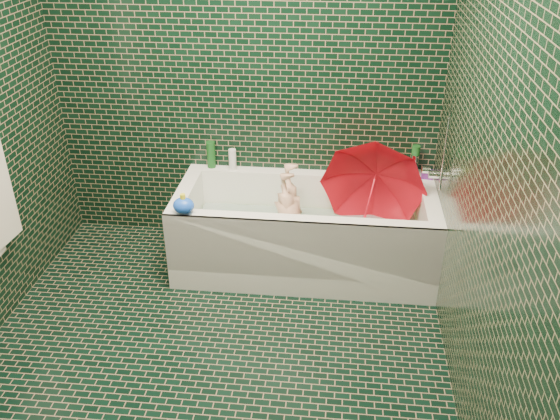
# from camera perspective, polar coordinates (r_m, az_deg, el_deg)

# --- Properties ---
(floor) EXTENTS (2.80, 2.80, 0.00)m
(floor) POSITION_cam_1_polar(r_m,az_deg,el_deg) (3.38, -6.82, -14.52)
(floor) COLOR black
(floor) RESTS_ON ground
(wall_back) EXTENTS (2.80, 0.00, 2.80)m
(wall_back) POSITION_cam_1_polar(r_m,az_deg,el_deg) (3.98, -3.55, 13.40)
(wall_back) COLOR black
(wall_back) RESTS_ON floor
(wall_front) EXTENTS (2.80, 0.00, 2.80)m
(wall_front) POSITION_cam_1_polar(r_m,az_deg,el_deg) (1.58, -20.69, -15.81)
(wall_front) COLOR black
(wall_front) RESTS_ON floor
(wall_right) EXTENTS (0.00, 2.80, 2.80)m
(wall_right) POSITION_cam_1_polar(r_m,az_deg,el_deg) (2.68, 19.72, 3.79)
(wall_right) COLOR black
(wall_right) RESTS_ON floor
(bathtub) EXTENTS (1.70, 0.75, 0.55)m
(bathtub) POSITION_cam_1_polar(r_m,az_deg,el_deg) (3.99, 2.39, -2.86)
(bathtub) COLOR white
(bathtub) RESTS_ON floor
(bath_mat) EXTENTS (1.35, 0.47, 0.01)m
(bath_mat) POSITION_cam_1_polar(r_m,az_deg,el_deg) (4.03, 2.39, -3.40)
(bath_mat) COLOR green
(bath_mat) RESTS_ON bathtub
(water) EXTENTS (1.48, 0.53, 0.00)m
(water) POSITION_cam_1_polar(r_m,az_deg,el_deg) (3.96, 2.44, -1.64)
(water) COLOR silver
(water) RESTS_ON bathtub
(faucet) EXTENTS (0.18, 0.19, 0.55)m
(faucet) POSITION_cam_1_polar(r_m,az_deg,el_deg) (3.78, 15.02, 3.84)
(faucet) COLOR silver
(faucet) RESTS_ON wall_right
(child) EXTENTS (0.86, 0.41, 0.26)m
(child) POSITION_cam_1_polar(r_m,az_deg,el_deg) (3.96, 1.18, -1.44)
(child) COLOR tan
(child) RESTS_ON bathtub
(umbrella) EXTENTS (0.93, 0.82, 0.87)m
(umbrella) POSITION_cam_1_polar(r_m,az_deg,el_deg) (3.84, 8.67, 1.29)
(umbrella) COLOR red
(umbrella) RESTS_ON bathtub
(soap_bottle_a) EXTENTS (0.10, 0.10, 0.23)m
(soap_bottle_a) POSITION_cam_1_polar(r_m,az_deg,el_deg) (4.14, 13.01, 2.98)
(soap_bottle_a) COLOR white
(soap_bottle_a) RESTS_ON bathtub
(soap_bottle_b) EXTENTS (0.09, 0.09, 0.18)m
(soap_bottle_b) POSITION_cam_1_polar(r_m,az_deg,el_deg) (4.14, 13.93, 2.85)
(soap_bottle_b) COLOR #59207A
(soap_bottle_b) RESTS_ON bathtub
(soap_bottle_c) EXTENTS (0.15, 0.15, 0.19)m
(soap_bottle_c) POSITION_cam_1_polar(r_m,az_deg,el_deg) (4.13, 11.93, 3.05)
(soap_bottle_c) COLOR #154A1A
(soap_bottle_c) RESTS_ON bathtub
(bottle_right_tall) EXTENTS (0.06, 0.06, 0.23)m
(bottle_right_tall) POSITION_cam_1_polar(r_m,az_deg,el_deg) (4.10, 12.82, 4.54)
(bottle_right_tall) COLOR #154A1A
(bottle_right_tall) RESTS_ON bathtub
(bottle_right_pump) EXTENTS (0.05, 0.05, 0.18)m
(bottle_right_pump) POSITION_cam_1_polar(r_m,az_deg,el_deg) (4.08, 12.76, 4.03)
(bottle_right_pump) COLOR silver
(bottle_right_pump) RESTS_ON bathtub
(bottle_left_tall) EXTENTS (0.06, 0.06, 0.19)m
(bottle_left_tall) POSITION_cam_1_polar(r_m,az_deg,el_deg) (4.19, -6.65, 5.32)
(bottle_left_tall) COLOR #154A1A
(bottle_left_tall) RESTS_ON bathtub
(bottle_left_short) EXTENTS (0.06, 0.06, 0.15)m
(bottle_left_short) POSITION_cam_1_polar(r_m,az_deg,el_deg) (4.15, -4.60, 4.86)
(bottle_left_short) COLOR white
(bottle_left_short) RESTS_ON bathtub
(rubber_duck) EXTENTS (0.11, 0.09, 0.08)m
(rubber_duck) POSITION_cam_1_polar(r_m,az_deg,el_deg) (4.13, 11.23, 3.67)
(rubber_duck) COLOR yellow
(rubber_duck) RESTS_ON bathtub
(bath_toy) EXTENTS (0.14, 0.12, 0.13)m
(bath_toy) POSITION_cam_1_polar(r_m,az_deg,el_deg) (3.63, -9.27, 0.45)
(bath_toy) COLOR blue
(bath_toy) RESTS_ON bathtub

